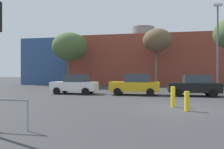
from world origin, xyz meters
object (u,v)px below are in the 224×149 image
object	(u,v)px
parked_car_1	(135,84)
bollard_yellow_1	(173,97)
parked_car_2	(194,85)
street_lamp	(218,43)
bare_tree_0	(70,47)
bare_tree_2	(157,41)
bollard_yellow_0	(187,101)
parked_car_0	(75,84)

from	to	relation	value
parked_car_1	bollard_yellow_1	world-z (taller)	parked_car_1
parked_car_2	street_lamp	xyz separation A→B (m)	(2.56, 2.56, 3.87)
bare_tree_0	bare_tree_2	size ratio (longest dim) A/B	0.98
bollard_yellow_1	street_lamp	bearing A→B (deg)	61.72
parked_car_2	bare_tree_2	bearing A→B (deg)	-75.13
bollard_yellow_0	bollard_yellow_1	bearing A→B (deg)	115.32
bare_tree_2	parked_car_2	bearing A→B (deg)	-75.13
bare_tree_0	bollard_yellow_1	xyz separation A→B (m)	(12.89, -16.88, -5.24)
bollard_yellow_0	street_lamp	bearing A→B (deg)	67.12
bare_tree_0	street_lamp	world-z (taller)	street_lamp
parked_car_2	bollard_yellow_0	bearing A→B (deg)	76.96
bare_tree_0	bollard_yellow_0	bearing A→B (deg)	-53.33
parked_car_1	bollard_yellow_0	world-z (taller)	parked_car_1
bollard_yellow_0	parked_car_2	bearing A→B (deg)	76.96
parked_car_0	bare_tree_0	xyz separation A→B (m)	(-4.66, 10.29, 4.91)
parked_car_1	street_lamp	distance (m)	8.84
bollard_yellow_1	street_lamp	world-z (taller)	street_lamp
bollard_yellow_1	street_lamp	size ratio (longest dim) A/B	0.14
bare_tree_0	bollard_yellow_0	xyz separation A→B (m)	(13.45, -18.06, -5.32)
street_lamp	bollard_yellow_1	bearing A→B (deg)	-118.28
bare_tree_2	bollard_yellow_0	xyz separation A→B (m)	(1.02, -18.40, -5.90)
parked_car_0	bollard_yellow_1	bearing A→B (deg)	141.33
bollard_yellow_0	street_lamp	distance (m)	12.00
parked_car_0	bare_tree_2	bearing A→B (deg)	-126.18
parked_car_2	parked_car_0	bearing A→B (deg)	0.00
parked_car_1	parked_car_2	size ratio (longest dim) A/B	1.04
bare_tree_2	bollard_yellow_0	world-z (taller)	bare_tree_2
street_lamp	bollard_yellow_0	bearing A→B (deg)	-112.88
bollard_yellow_0	bollard_yellow_1	size ratio (longest dim) A/B	0.86
parked_car_0	street_lamp	bearing A→B (deg)	-168.99
parked_car_2	bare_tree_0	world-z (taller)	bare_tree_0
bare_tree_2	bollard_yellow_0	distance (m)	19.35
bare_tree_0	bare_tree_2	distance (m)	12.45
bare_tree_0	bollard_yellow_1	size ratio (longest dim) A/B	6.85
parked_car_0	bare_tree_2	distance (m)	14.26
parked_car_1	bare_tree_0	world-z (taller)	bare_tree_0
parked_car_1	street_lamp	world-z (taller)	street_lamp
parked_car_1	street_lamp	xyz separation A→B (m)	(7.54, 2.56, 3.83)
bare_tree_0	street_lamp	distance (m)	19.44
parked_car_1	parked_car_2	xyz separation A→B (m)	(4.98, 0.00, -0.04)
bollard_yellow_1	parked_car_1	bearing A→B (deg)	111.69
parked_car_0	parked_car_1	xyz separation A→B (m)	(5.61, 0.00, 0.02)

